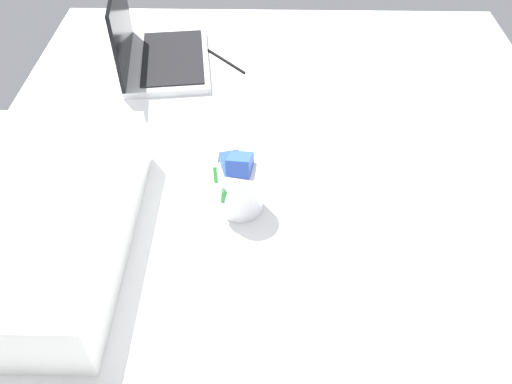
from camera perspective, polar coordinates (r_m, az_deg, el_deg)
bed_mattress at (r=112.06cm, az=3.02°, el=-4.92°), size 180.00×140.00×18.00cm
laptop at (r=149.12cm, az=-11.30°, el=15.35°), size 35.72×27.10×23.00cm
snack_cup at (r=100.88cm, az=-1.92°, el=0.75°), size 9.43×10.02×14.53cm
pillow at (r=102.74cm, az=-24.36°, el=-3.27°), size 52.00×36.00×13.00cm
charger_cable at (r=150.10cm, az=-3.47°, el=14.54°), size 12.89×11.98×0.60cm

